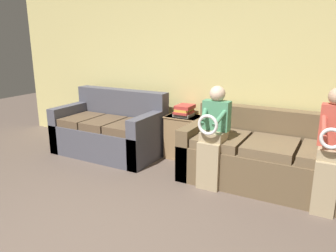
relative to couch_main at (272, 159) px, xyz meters
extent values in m
cube|color=#DBCC7F|center=(-1.13, 0.54, 0.95)|extent=(7.13, 0.06, 2.55)
cube|color=brown|center=(0.00, -0.04, -0.09)|extent=(2.12, 0.96, 0.46)
cube|color=brown|center=(0.00, 0.34, 0.34)|extent=(2.12, 0.20, 0.40)
cube|color=brown|center=(-0.98, -0.04, 0.01)|extent=(0.16, 0.96, 0.66)
cube|color=brown|center=(-0.60, -0.14, 0.19)|extent=(0.56, 0.72, 0.11)
cube|color=brown|center=(0.00, -0.14, 0.19)|extent=(0.56, 0.72, 0.11)
cube|color=brown|center=(0.60, -0.14, 0.19)|extent=(0.56, 0.72, 0.11)
cube|color=#4C4C56|center=(-2.42, -0.09, -0.10)|extent=(1.61, 0.90, 0.45)
cube|color=#4C4C56|center=(-2.42, 0.25, 0.38)|extent=(1.61, 0.20, 0.50)
cube|color=#4C4C56|center=(-3.14, -0.09, 0.03)|extent=(0.16, 0.90, 0.70)
cube|color=#4C4C56|center=(-1.70, -0.09, 0.03)|extent=(0.16, 0.90, 0.70)
cube|color=brown|center=(-2.85, -0.19, 0.18)|extent=(0.40, 0.66, 0.11)
cube|color=brown|center=(-2.42, -0.19, 0.18)|extent=(0.40, 0.66, 0.11)
cube|color=brown|center=(-1.99, -0.19, 0.18)|extent=(0.40, 0.66, 0.11)
cube|color=tan|center=(-0.62, -0.51, -0.04)|extent=(0.27, 0.10, 0.57)
cube|color=tan|center=(-0.62, -0.37, 0.30)|extent=(0.27, 0.28, 0.11)
cube|color=#4C8E66|center=(-0.62, -0.30, 0.53)|extent=(0.31, 0.14, 0.35)
sphere|color=beige|center=(-0.62, -0.30, 0.79)|extent=(0.18, 0.18, 0.18)
torus|color=white|center=(-0.62, -0.57, 0.48)|extent=(0.24, 0.04, 0.24)
cylinder|color=#4C8E66|center=(-0.72, -0.44, 0.56)|extent=(0.12, 0.31, 0.20)
cylinder|color=#4C8E66|center=(-0.52, -0.44, 0.56)|extent=(0.12, 0.31, 0.20)
cube|color=tan|center=(0.62, -0.51, -0.04)|extent=(0.22, 0.10, 0.57)
cube|color=tan|center=(0.62, -0.37, 0.30)|extent=(0.22, 0.28, 0.11)
cube|color=#C64C3D|center=(0.62, -0.30, 0.57)|extent=(0.26, 0.14, 0.43)
torus|color=white|center=(0.62, -0.57, 0.51)|extent=(0.21, 0.04, 0.21)
cylinder|color=#C64C3D|center=(0.54, -0.44, 0.60)|extent=(0.10, 0.31, 0.23)
cube|color=#9E7A51|center=(-1.34, 0.30, 0.00)|extent=(0.47, 0.37, 0.64)
cube|color=tan|center=(-1.34, 0.30, 0.31)|extent=(0.49, 0.39, 0.02)
cube|color=gray|center=(-1.33, 0.29, 0.34)|extent=(0.25, 0.24, 0.04)
cube|color=#BC3833|center=(-1.33, 0.28, 0.38)|extent=(0.22, 0.28, 0.03)
cube|color=gold|center=(-1.33, 0.30, 0.41)|extent=(0.19, 0.28, 0.03)
cube|color=#BC3833|center=(-1.32, 0.30, 0.45)|extent=(0.23, 0.27, 0.05)
camera|label=1|loc=(0.68, -3.87, 1.42)|focal=35.00mm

